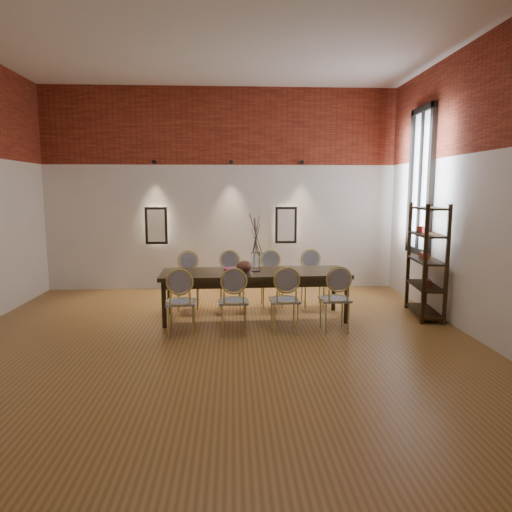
{
  "coord_description": "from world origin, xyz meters",
  "views": [
    {
      "loc": [
        0.22,
        -5.75,
        2.0
      ],
      "look_at": [
        0.56,
        0.81,
        1.05
      ],
      "focal_mm": 32.0,
      "sensor_mm": 36.0,
      "label": 1
    }
  ],
  "objects_px": {
    "chair_near_b": "(233,301)",
    "chair_near_d": "(335,299)",
    "vase": "(256,262)",
    "chair_far_d": "(313,279)",
    "shelving_rack": "(427,260)",
    "chair_far_c": "(272,280)",
    "bowl": "(244,266)",
    "dining_table": "(255,295)",
    "chair_far_a": "(188,281)",
    "chair_near_a": "(181,302)",
    "chair_far_b": "(230,280)",
    "book": "(232,269)",
    "chair_near_c": "(284,300)"
  },
  "relations": [
    {
      "from": "chair_near_b",
      "to": "chair_near_d",
      "type": "relative_size",
      "value": 1.0
    },
    {
      "from": "chair_near_d",
      "to": "vase",
      "type": "xyz_separation_m",
      "value": [
        -1.09,
        0.71,
        0.43
      ]
    },
    {
      "from": "chair_far_d",
      "to": "shelving_rack",
      "type": "bearing_deg",
      "value": 153.29
    },
    {
      "from": "chair_far_c",
      "to": "bowl",
      "type": "distance_m",
      "value": 1.02
    },
    {
      "from": "dining_table",
      "to": "shelving_rack",
      "type": "bearing_deg",
      "value": -1.76
    },
    {
      "from": "chair_far_a",
      "to": "vase",
      "type": "distance_m",
      "value": 1.39
    },
    {
      "from": "chair_far_a",
      "to": "dining_table",
      "type": "bearing_deg",
      "value": 145.47
    },
    {
      "from": "chair_near_d",
      "to": "chair_near_a",
      "type": "bearing_deg",
      "value": 180.0
    },
    {
      "from": "chair_near_a",
      "to": "chair_far_a",
      "type": "relative_size",
      "value": 1.0
    },
    {
      "from": "dining_table",
      "to": "chair_near_d",
      "type": "relative_size",
      "value": 3.06
    },
    {
      "from": "chair_near_d",
      "to": "shelving_rack",
      "type": "xyz_separation_m",
      "value": [
        1.62,
        0.71,
        0.43
      ]
    },
    {
      "from": "chair_far_a",
      "to": "shelving_rack",
      "type": "xyz_separation_m",
      "value": [
        3.83,
        -0.7,
        0.43
      ]
    },
    {
      "from": "chair_far_a",
      "to": "chair_far_c",
      "type": "distance_m",
      "value": 1.44
    },
    {
      "from": "chair_far_b",
      "to": "book",
      "type": "height_order",
      "value": "chair_far_b"
    },
    {
      "from": "chair_near_d",
      "to": "chair_far_b",
      "type": "bearing_deg",
      "value": 134.1
    },
    {
      "from": "chair_far_c",
      "to": "chair_far_d",
      "type": "xyz_separation_m",
      "value": [
        0.72,
        0.02,
        0.0
      ]
    },
    {
      "from": "chair_far_d",
      "to": "chair_far_b",
      "type": "bearing_deg",
      "value": 0.0
    },
    {
      "from": "chair_near_b",
      "to": "book",
      "type": "bearing_deg",
      "value": 89.26
    },
    {
      "from": "vase",
      "to": "chair_near_b",
      "type": "bearing_deg",
      "value": -115.03
    },
    {
      "from": "chair_far_b",
      "to": "vase",
      "type": "relative_size",
      "value": 3.13
    },
    {
      "from": "chair_near_c",
      "to": "chair_near_a",
      "type": "bearing_deg",
      "value": 180.0
    },
    {
      "from": "chair_near_d",
      "to": "book",
      "type": "bearing_deg",
      "value": 147.6
    },
    {
      "from": "chair_near_c",
      "to": "shelving_rack",
      "type": "xyz_separation_m",
      "value": [
        2.34,
        0.74,
        0.43
      ]
    },
    {
      "from": "shelving_rack",
      "to": "chair_near_a",
      "type": "bearing_deg",
      "value": -160.99
    },
    {
      "from": "book",
      "to": "chair_near_d",
      "type": "bearing_deg",
      "value": -30.45
    },
    {
      "from": "chair_near_b",
      "to": "shelving_rack",
      "type": "xyz_separation_m",
      "value": [
        3.06,
        0.76,
        0.43
      ]
    },
    {
      "from": "chair_near_c",
      "to": "chair_far_c",
      "type": "bearing_deg",
      "value": 90.0
    },
    {
      "from": "chair_far_b",
      "to": "shelving_rack",
      "type": "bearing_deg",
      "value": 164.99
    },
    {
      "from": "book",
      "to": "chair_near_a",
      "type": "bearing_deg",
      "value": -126.96
    },
    {
      "from": "chair_far_b",
      "to": "chair_far_d",
      "type": "bearing_deg",
      "value": -180.0
    },
    {
      "from": "bowl",
      "to": "chair_far_d",
      "type": "bearing_deg",
      "value": 34.46
    },
    {
      "from": "vase",
      "to": "bowl",
      "type": "height_order",
      "value": "vase"
    },
    {
      "from": "book",
      "to": "bowl",
      "type": "bearing_deg",
      "value": -47.33
    },
    {
      "from": "dining_table",
      "to": "chair_far_a",
      "type": "relative_size",
      "value": 3.06
    },
    {
      "from": "chair_far_a",
      "to": "chair_near_c",
      "type": "bearing_deg",
      "value": 134.1
    },
    {
      "from": "book",
      "to": "shelving_rack",
      "type": "xyz_separation_m",
      "value": [
        3.08,
        -0.14,
        0.14
      ]
    },
    {
      "from": "bowl",
      "to": "chair_far_a",
      "type": "bearing_deg",
      "value": 141.05
    },
    {
      "from": "chair_near_b",
      "to": "bowl",
      "type": "bearing_deg",
      "value": 74.24
    },
    {
      "from": "dining_table",
      "to": "vase",
      "type": "relative_size",
      "value": 9.59
    },
    {
      "from": "dining_table",
      "to": "chair_far_d",
      "type": "xyz_separation_m",
      "value": [
        1.05,
        0.78,
        0.09
      ]
    },
    {
      "from": "chair_near_c",
      "to": "shelving_rack",
      "type": "relative_size",
      "value": 0.52
    },
    {
      "from": "vase",
      "to": "bowl",
      "type": "bearing_deg",
      "value": -162.75
    },
    {
      "from": "chair_far_b",
      "to": "book",
      "type": "distance_m",
      "value": 0.65
    },
    {
      "from": "chair_far_d",
      "to": "vase",
      "type": "distance_m",
      "value": 1.36
    },
    {
      "from": "chair_far_a",
      "to": "chair_far_d",
      "type": "bearing_deg",
      "value": 180.0
    },
    {
      "from": "chair_near_d",
      "to": "book",
      "type": "distance_m",
      "value": 1.72
    },
    {
      "from": "chair_near_b",
      "to": "vase",
      "type": "bearing_deg",
      "value": 63.01
    },
    {
      "from": "chair_near_a",
      "to": "chair_far_a",
      "type": "xyz_separation_m",
      "value": [
        -0.05,
        1.48,
        0.0
      ]
    },
    {
      "from": "chair_far_b",
      "to": "vase",
      "type": "xyz_separation_m",
      "value": [
        0.4,
        -0.73,
        0.43
      ]
    },
    {
      "from": "bowl",
      "to": "chair_near_c",
      "type": "bearing_deg",
      "value": -50.93
    }
  ]
}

